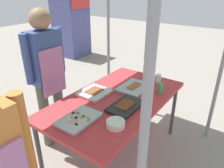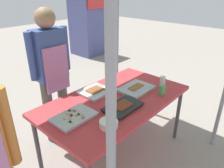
% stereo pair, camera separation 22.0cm
% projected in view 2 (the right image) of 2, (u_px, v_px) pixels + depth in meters
% --- Properties ---
extents(ground_plane, '(18.00, 18.00, 0.00)m').
position_uv_depth(ground_plane, '(115.00, 153.00, 2.56)').
color(ground_plane, gray).
extents(stall_table, '(1.60, 0.90, 0.75)m').
position_uv_depth(stall_table, '(116.00, 103.00, 2.26)').
color(stall_table, '#C63338').
rests_on(stall_table, ground).
extents(tray_grilled_sausages, '(0.39, 0.29, 0.06)m').
position_uv_depth(tray_grilled_sausages, '(136.00, 89.00, 2.40)').
color(tray_grilled_sausages, '#ADADB2').
rests_on(tray_grilled_sausages, stall_table).
extents(tray_meat_skewers, '(0.37, 0.25, 0.04)m').
position_uv_depth(tray_meat_skewers, '(74.00, 117.00, 1.90)').
color(tray_meat_skewers, '#ADADB2').
rests_on(tray_meat_skewers, stall_table).
extents(tray_pork_links, '(0.32, 0.29, 0.05)m').
position_uv_depth(tray_pork_links, '(95.00, 91.00, 2.34)').
color(tray_pork_links, silver).
rests_on(tray_pork_links, stall_table).
extents(tray_spring_rolls, '(0.38, 0.24, 0.05)m').
position_uv_depth(tray_spring_rolls, '(123.00, 107.00, 2.05)').
color(tray_spring_rolls, black).
rests_on(tray_spring_rolls, stall_table).
extents(condiment_bowl, '(0.16, 0.16, 0.06)m').
position_uv_depth(condiment_bowl, '(109.00, 124.00, 1.79)').
color(condiment_bowl, silver).
rests_on(condiment_bowl, stall_table).
extents(drink_cup_near_edge, '(0.06, 0.06, 0.10)m').
position_uv_depth(drink_cup_near_edge, '(163.00, 80.00, 2.53)').
color(drink_cup_near_edge, white).
rests_on(drink_cup_near_edge, stall_table).
extents(drink_cup_by_wok, '(0.07, 0.07, 0.11)m').
position_uv_depth(drink_cup_by_wok, '(162.00, 90.00, 2.29)').
color(drink_cup_by_wok, '#3F994C').
rests_on(drink_cup_by_wok, stall_table).
extents(vendor_woman, '(0.52, 0.23, 1.63)m').
position_uv_depth(vendor_woman, '(51.00, 67.00, 2.46)').
color(vendor_woman, '#595147').
rests_on(vendor_woman, ground).
extents(neighbor_stall_right, '(0.72, 0.81, 1.81)m').
position_uv_depth(neighbor_stall_right, '(87.00, 21.00, 5.83)').
color(neighbor_stall_right, '#4C518C').
rests_on(neighbor_stall_right, ground).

